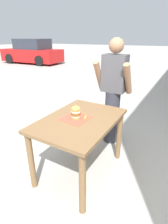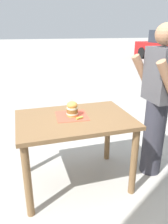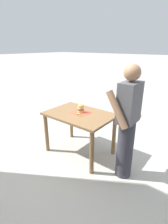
{
  "view_description": "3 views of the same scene",
  "coord_description": "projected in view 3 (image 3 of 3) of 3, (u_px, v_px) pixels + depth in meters",
  "views": [
    {
      "loc": [
        1.0,
        -1.62,
        1.69
      ],
      "look_at": [
        0.0,
        0.1,
        0.83
      ],
      "focal_mm": 28.0,
      "sensor_mm": 36.0,
      "label": 1
    },
    {
      "loc": [
        1.99,
        -0.5,
        1.62
      ],
      "look_at": [
        0.0,
        0.1,
        0.83
      ],
      "focal_mm": 35.0,
      "sensor_mm": 36.0,
      "label": 2
    },
    {
      "loc": [
        2.19,
        1.82,
        1.9
      ],
      "look_at": [
        0.0,
        0.1,
        0.83
      ],
      "focal_mm": 28.0,
      "sensor_mm": 36.0,
      "label": 3
    }
  ],
  "objects": [
    {
      "name": "ground_plane",
      "position": [
        80.0,
        152.0,
        3.34
      ],
      "size": [
        80.0,
        80.0,
        0.0
      ],
      "primitive_type": "plane",
      "color": "#ADAAA3"
    },
    {
      "name": "sandwich",
      "position": [
        81.0,
        108.0,
        3.07
      ],
      "size": [
        0.12,
        0.12,
        0.19
      ],
      "color": "gold",
      "rests_on": "serving_paper"
    },
    {
      "name": "patio_table",
      "position": [
        80.0,
        120.0,
        3.1
      ],
      "size": [
        0.81,
        1.16,
        0.78
      ],
      "color": "brown",
      "rests_on": "ground"
    },
    {
      "name": "pickle_spear",
      "position": [
        79.0,
        114.0,
        2.99
      ],
      "size": [
        0.05,
        0.08,
        0.02
      ],
      "primitive_type": "cylinder",
      "rotation": [
        0.0,
        1.57,
        1.92
      ],
      "color": "#8EA83D",
      "rests_on": "serving_paper"
    },
    {
      "name": "serving_paper",
      "position": [
        81.0,
        112.0,
        3.1
      ],
      "size": [
        0.34,
        0.34,
        0.0
      ],
      "primitive_type": "cube",
      "rotation": [
        0.0,
        0.0,
        -0.08
      ],
      "color": "#D64C38",
      "rests_on": "patio_table"
    },
    {
      "name": "diner_across_table",
      "position": [
        127.0,
        123.0,
        2.45
      ],
      "size": [
        0.55,
        0.35,
        1.69
      ],
      "color": "#33333D",
      "rests_on": "ground"
    }
  ]
}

